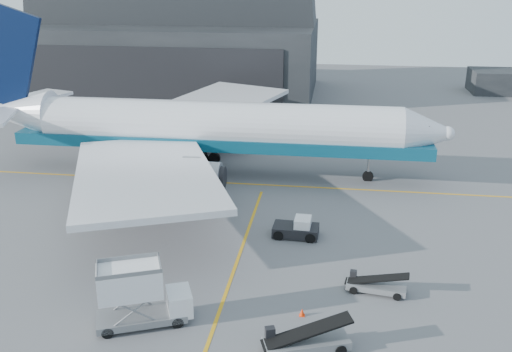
# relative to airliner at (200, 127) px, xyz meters

# --- Properties ---
(ground) EXTENTS (200.00, 200.00, 0.00)m
(ground) POSITION_rel_airliner_xyz_m (7.24, -22.75, -5.17)
(ground) COLOR #565659
(ground) RESTS_ON ground
(taxi_lines) EXTENTS (80.00, 42.12, 0.02)m
(taxi_lines) POSITION_rel_airliner_xyz_m (7.24, -10.08, -5.16)
(taxi_lines) COLOR orange
(taxi_lines) RESTS_ON ground
(hangar) EXTENTS (50.00, 28.30, 28.00)m
(hangar) POSITION_rel_airliner_xyz_m (-14.76, 42.20, 4.37)
(hangar) COLOR black
(hangar) RESTS_ON ground
(distant_bldg_a) EXTENTS (14.00, 8.00, 4.00)m
(distant_bldg_a) POSITION_rel_airliner_xyz_m (45.24, 49.25, -5.17)
(distant_bldg_a) COLOR black
(distant_bldg_a) RESTS_ON ground
(airliner) EXTENTS (52.65, 51.06, 18.48)m
(airliner) POSITION_rel_airliner_xyz_m (0.00, 0.00, 0.00)
(airliner) COLOR white
(airliner) RESTS_ON ground
(catering_truck) EXTENTS (6.30, 4.26, 4.07)m
(catering_truck) POSITION_rel_airliner_xyz_m (2.62, -28.18, -3.11)
(catering_truck) COLOR slate
(catering_truck) RESTS_ON ground
(pushback_tug) EXTENTS (3.87, 2.38, 1.75)m
(pushback_tug) POSITION_rel_airliner_xyz_m (11.48, -14.29, -4.51)
(pushback_tug) COLOR black
(pushback_tug) RESTS_ON ground
(belt_loader_a) EXTENTS (5.43, 3.27, 2.04)m
(belt_loader_a) POSITION_rel_airliner_xyz_m (13.05, -29.42, -4.54)
(belt_loader_a) COLOR slate
(belt_loader_a) RESTS_ON ground
(belt_loader_b) EXTENTS (4.39, 1.99, 1.64)m
(belt_loader_b) POSITION_rel_airliner_xyz_m (17.49, -22.28, -4.66)
(belt_loader_b) COLOR slate
(belt_loader_b) RESTS_ON ground
(traffic_cone) EXTENTS (0.36, 0.36, 0.52)m
(traffic_cone) POSITION_rel_airliner_xyz_m (12.64, -25.88, -4.92)
(traffic_cone) COLOR #FF3408
(traffic_cone) RESTS_ON ground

